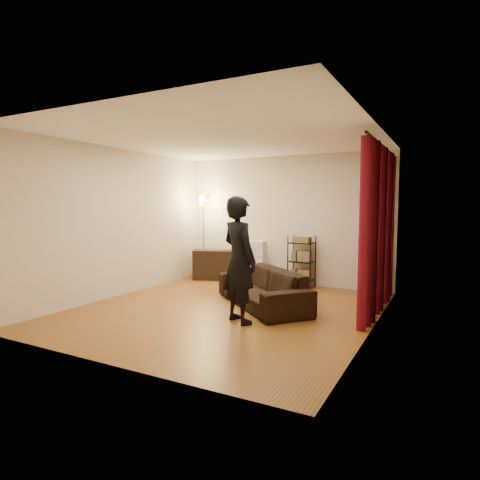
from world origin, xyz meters
The scene contains 14 objects.
floor centered at (0.00, 0.00, 0.00)m, with size 5.00×5.00×0.00m, color brown.
ceiling centered at (0.00, 0.00, 2.70)m, with size 5.00×5.00×0.00m, color white.
wall_back centered at (0.00, 2.50, 1.35)m, with size 5.00×5.00×0.00m, color beige.
wall_front centered at (0.00, -2.50, 1.35)m, with size 5.00×5.00×0.00m, color beige.
wall_left centered at (-2.25, 0.00, 1.35)m, with size 5.00×5.00×0.00m, color beige.
wall_right centered at (2.25, 0.00, 1.35)m, with size 5.00×5.00×0.00m, color beige.
curtain_rod centered at (2.15, 1.12, 2.58)m, with size 0.04×0.04×2.65m, color black.
curtain centered at (2.13, 1.12, 1.28)m, with size 0.22×2.65×2.55m, color #630A15, non-canonical shape.
sofa centered at (0.41, 0.49, 0.31)m, with size 2.10×0.82×0.61m, color black.
person centered at (0.51, -0.49, 0.90)m, with size 0.65×0.43×1.79m, color black.
media_cabinet centered at (-1.45, 2.23, 0.33)m, with size 1.13×0.42×0.66m, color black.
storage_boxes centered at (-0.48, 2.18, 0.46)m, with size 0.37×0.29×0.91m, color silver, non-canonical shape.
wire_shelf centered at (0.47, 2.28, 0.52)m, with size 0.47×0.33×1.04m, color black, non-canonical shape.
floor_lamp centered at (-1.78, 2.09, 0.97)m, with size 0.35×0.35×1.94m, color silver, non-canonical shape.
Camera 1 is at (3.15, -5.45, 1.66)m, focal length 30.00 mm.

